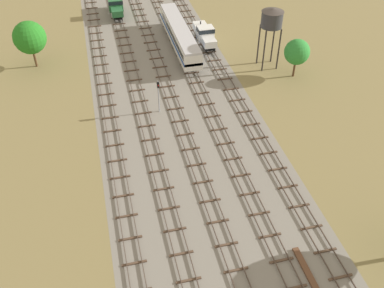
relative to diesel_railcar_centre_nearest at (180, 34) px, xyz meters
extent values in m
plane|color=olive|center=(-4.55, -8.17, -2.60)|extent=(480.00, 480.00, 0.00)
cube|color=gray|center=(-4.55, -8.17, -2.59)|extent=(22.18, 176.00, 0.01)
cube|color=#47382D|center=(-14.35, -7.17, -2.38)|extent=(0.07, 126.00, 0.15)
cube|color=#47382D|center=(-12.92, -7.17, -2.38)|extent=(0.07, 126.00, 0.15)
cube|color=brown|center=(-13.64, -41.67, -2.53)|extent=(2.40, 0.22, 0.14)
cube|color=brown|center=(-13.64, -38.67, -2.53)|extent=(2.40, 0.22, 0.14)
cube|color=brown|center=(-13.64, -35.67, -2.53)|extent=(2.40, 0.22, 0.14)
cube|color=brown|center=(-13.64, -32.67, -2.53)|extent=(2.40, 0.22, 0.14)
cube|color=brown|center=(-13.64, -29.67, -2.53)|extent=(2.40, 0.22, 0.14)
cube|color=brown|center=(-13.64, -26.67, -2.53)|extent=(2.40, 0.22, 0.14)
cube|color=brown|center=(-13.64, -23.67, -2.53)|extent=(2.40, 0.22, 0.14)
cube|color=brown|center=(-13.64, -20.67, -2.53)|extent=(2.40, 0.22, 0.14)
cube|color=brown|center=(-13.64, -17.67, -2.53)|extent=(2.40, 0.22, 0.14)
cube|color=brown|center=(-13.64, -14.67, -2.53)|extent=(2.40, 0.22, 0.14)
cube|color=brown|center=(-13.64, -11.67, -2.53)|extent=(2.40, 0.22, 0.14)
cube|color=brown|center=(-13.64, -8.67, -2.53)|extent=(2.40, 0.22, 0.14)
cube|color=brown|center=(-13.64, -5.67, -2.53)|extent=(2.40, 0.22, 0.14)
cube|color=brown|center=(-13.64, -2.67, -2.53)|extent=(2.40, 0.22, 0.14)
cube|color=brown|center=(-13.64, 0.33, -2.53)|extent=(2.40, 0.22, 0.14)
cube|color=brown|center=(-13.64, 3.33, -2.53)|extent=(2.40, 0.22, 0.14)
cube|color=brown|center=(-13.64, 6.33, -2.53)|extent=(2.40, 0.22, 0.14)
cube|color=brown|center=(-13.64, 9.33, -2.53)|extent=(2.40, 0.22, 0.14)
cube|color=brown|center=(-13.64, 12.33, -2.53)|extent=(2.40, 0.22, 0.14)
cube|color=brown|center=(-13.64, 15.33, -2.53)|extent=(2.40, 0.22, 0.14)
cube|color=brown|center=(-13.64, 18.33, -2.53)|extent=(2.40, 0.22, 0.14)
cube|color=brown|center=(-13.64, 21.33, -2.53)|extent=(2.40, 0.22, 0.14)
cube|color=brown|center=(-13.64, 24.33, -2.53)|extent=(2.40, 0.22, 0.14)
cube|color=#47382D|center=(-9.81, -7.17, -2.38)|extent=(0.07, 126.00, 0.15)
cube|color=#47382D|center=(-8.37, -7.17, -2.38)|extent=(0.07, 126.00, 0.15)
cube|color=brown|center=(-9.09, -44.67, -2.53)|extent=(2.40, 0.22, 0.14)
cube|color=brown|center=(-9.09, -41.67, -2.53)|extent=(2.40, 0.22, 0.14)
cube|color=brown|center=(-9.09, -38.67, -2.53)|extent=(2.40, 0.22, 0.14)
cube|color=brown|center=(-9.09, -35.67, -2.53)|extent=(2.40, 0.22, 0.14)
cube|color=brown|center=(-9.09, -32.67, -2.53)|extent=(2.40, 0.22, 0.14)
cube|color=brown|center=(-9.09, -29.67, -2.53)|extent=(2.40, 0.22, 0.14)
cube|color=brown|center=(-9.09, -26.67, -2.53)|extent=(2.40, 0.22, 0.14)
cube|color=brown|center=(-9.09, -23.67, -2.53)|extent=(2.40, 0.22, 0.14)
cube|color=brown|center=(-9.09, -20.67, -2.53)|extent=(2.40, 0.22, 0.14)
cube|color=brown|center=(-9.09, -17.67, -2.53)|extent=(2.40, 0.22, 0.14)
cube|color=brown|center=(-9.09, -14.67, -2.53)|extent=(2.40, 0.22, 0.14)
cube|color=brown|center=(-9.09, -11.67, -2.53)|extent=(2.40, 0.22, 0.14)
cube|color=brown|center=(-9.09, -8.67, -2.53)|extent=(2.40, 0.22, 0.14)
cube|color=brown|center=(-9.09, -5.67, -2.53)|extent=(2.40, 0.22, 0.14)
cube|color=brown|center=(-9.09, -2.67, -2.53)|extent=(2.40, 0.22, 0.14)
cube|color=brown|center=(-9.09, 0.33, -2.53)|extent=(2.40, 0.22, 0.14)
cube|color=brown|center=(-9.09, 3.33, -2.53)|extent=(2.40, 0.22, 0.14)
cube|color=brown|center=(-9.09, 6.33, -2.53)|extent=(2.40, 0.22, 0.14)
cube|color=brown|center=(-9.09, 9.33, -2.53)|extent=(2.40, 0.22, 0.14)
cube|color=brown|center=(-9.09, 12.33, -2.53)|extent=(2.40, 0.22, 0.14)
cube|color=brown|center=(-9.09, 15.33, -2.53)|extent=(2.40, 0.22, 0.14)
cube|color=brown|center=(-9.09, 18.33, -2.53)|extent=(2.40, 0.22, 0.14)
cube|color=brown|center=(-9.09, 21.33, -2.53)|extent=(2.40, 0.22, 0.14)
cube|color=brown|center=(-9.09, 24.33, -2.53)|extent=(2.40, 0.22, 0.14)
cube|color=#47382D|center=(-5.26, -7.17, -2.38)|extent=(0.07, 126.00, 0.15)
cube|color=#47382D|center=(-3.83, -7.17, -2.38)|extent=(0.07, 126.00, 0.15)
cube|color=brown|center=(-4.55, -44.67, -2.53)|extent=(2.40, 0.22, 0.14)
cube|color=brown|center=(-4.55, -41.67, -2.53)|extent=(2.40, 0.22, 0.14)
cube|color=brown|center=(-4.55, -38.67, -2.53)|extent=(2.40, 0.22, 0.14)
cube|color=brown|center=(-4.55, -35.67, -2.53)|extent=(2.40, 0.22, 0.14)
cube|color=brown|center=(-4.55, -32.67, -2.53)|extent=(2.40, 0.22, 0.14)
cube|color=brown|center=(-4.55, -29.67, -2.53)|extent=(2.40, 0.22, 0.14)
cube|color=brown|center=(-4.55, -26.67, -2.53)|extent=(2.40, 0.22, 0.14)
cube|color=brown|center=(-4.55, -23.67, -2.53)|extent=(2.40, 0.22, 0.14)
cube|color=brown|center=(-4.55, -20.67, -2.53)|extent=(2.40, 0.22, 0.14)
cube|color=brown|center=(-4.55, -17.67, -2.53)|extent=(2.40, 0.22, 0.14)
cube|color=brown|center=(-4.55, -14.67, -2.53)|extent=(2.40, 0.22, 0.14)
cube|color=brown|center=(-4.55, -11.67, -2.53)|extent=(2.40, 0.22, 0.14)
cube|color=brown|center=(-4.55, -8.67, -2.53)|extent=(2.40, 0.22, 0.14)
cube|color=brown|center=(-4.55, -5.67, -2.53)|extent=(2.40, 0.22, 0.14)
cube|color=brown|center=(-4.55, -2.67, -2.53)|extent=(2.40, 0.22, 0.14)
cube|color=brown|center=(-4.55, 0.33, -2.53)|extent=(2.40, 0.22, 0.14)
cube|color=brown|center=(-4.55, 3.33, -2.53)|extent=(2.40, 0.22, 0.14)
cube|color=brown|center=(-4.55, 6.33, -2.53)|extent=(2.40, 0.22, 0.14)
cube|color=brown|center=(-4.55, 9.33, -2.53)|extent=(2.40, 0.22, 0.14)
cube|color=brown|center=(-4.55, 12.33, -2.53)|extent=(2.40, 0.22, 0.14)
cube|color=brown|center=(-4.55, 15.33, -2.53)|extent=(2.40, 0.22, 0.14)
cube|color=brown|center=(-4.55, 18.33, -2.53)|extent=(2.40, 0.22, 0.14)
cube|color=brown|center=(-4.55, 21.33, -2.53)|extent=(2.40, 0.22, 0.14)
cube|color=#47382D|center=(-0.72, -7.17, -2.38)|extent=(0.07, 126.00, 0.15)
cube|color=#47382D|center=(0.72, -7.17, -2.38)|extent=(0.07, 126.00, 0.15)
cube|color=brown|center=(0.00, -47.67, -2.53)|extent=(2.40, 0.22, 0.14)
cube|color=brown|center=(0.00, -44.67, -2.53)|extent=(2.40, 0.22, 0.14)
cube|color=brown|center=(0.00, -41.67, -2.53)|extent=(2.40, 0.22, 0.14)
cube|color=brown|center=(0.00, -38.67, -2.53)|extent=(2.40, 0.22, 0.14)
cube|color=brown|center=(0.00, -35.67, -2.53)|extent=(2.40, 0.22, 0.14)
cube|color=brown|center=(0.00, -32.67, -2.53)|extent=(2.40, 0.22, 0.14)
cube|color=brown|center=(0.00, -29.67, -2.53)|extent=(2.40, 0.22, 0.14)
cube|color=brown|center=(0.00, -26.67, -2.53)|extent=(2.40, 0.22, 0.14)
cube|color=brown|center=(0.00, -23.67, -2.53)|extent=(2.40, 0.22, 0.14)
cube|color=brown|center=(0.00, -20.67, -2.53)|extent=(2.40, 0.22, 0.14)
cube|color=brown|center=(0.00, -17.67, -2.53)|extent=(2.40, 0.22, 0.14)
cube|color=brown|center=(0.00, -14.67, -2.53)|extent=(2.40, 0.22, 0.14)
cube|color=brown|center=(0.00, -11.67, -2.53)|extent=(2.40, 0.22, 0.14)
cube|color=brown|center=(0.00, -8.67, -2.53)|extent=(2.40, 0.22, 0.14)
cube|color=brown|center=(0.00, -5.67, -2.53)|extent=(2.40, 0.22, 0.14)
cube|color=brown|center=(0.00, -2.67, -2.53)|extent=(2.40, 0.22, 0.14)
cube|color=brown|center=(0.00, 0.33, -2.53)|extent=(2.40, 0.22, 0.14)
cube|color=brown|center=(0.00, 3.33, -2.53)|extent=(2.40, 0.22, 0.14)
cube|color=brown|center=(0.00, 6.33, -2.53)|extent=(2.40, 0.22, 0.14)
cube|color=brown|center=(0.00, 9.33, -2.53)|extent=(2.40, 0.22, 0.14)
cube|color=brown|center=(0.00, 12.33, -2.53)|extent=(2.40, 0.22, 0.14)
cube|color=brown|center=(0.00, 15.33, -2.53)|extent=(2.40, 0.22, 0.14)
cube|color=brown|center=(0.00, 18.33, -2.53)|extent=(2.40, 0.22, 0.14)
cube|color=brown|center=(0.00, 21.33, -2.53)|extent=(2.40, 0.22, 0.14)
cube|color=#47382D|center=(3.83, -7.17, -2.38)|extent=(0.07, 126.00, 0.15)
cube|color=#47382D|center=(5.26, -7.17, -2.38)|extent=(0.07, 126.00, 0.15)
cube|color=brown|center=(4.55, -47.67, -2.53)|extent=(2.40, 0.22, 0.14)
cube|color=brown|center=(4.55, -44.67, -2.53)|extent=(2.40, 0.22, 0.14)
cube|color=brown|center=(4.55, -41.67, -2.53)|extent=(2.40, 0.22, 0.14)
cube|color=brown|center=(4.55, -38.67, -2.53)|extent=(2.40, 0.22, 0.14)
cube|color=brown|center=(4.55, -35.67, -2.53)|extent=(2.40, 0.22, 0.14)
cube|color=brown|center=(4.55, -32.67, -2.53)|extent=(2.40, 0.22, 0.14)
cube|color=brown|center=(4.55, -29.67, -2.53)|extent=(2.40, 0.22, 0.14)
cube|color=brown|center=(4.55, -26.67, -2.53)|extent=(2.40, 0.22, 0.14)
cube|color=brown|center=(4.55, -23.67, -2.53)|extent=(2.40, 0.22, 0.14)
cube|color=brown|center=(4.55, -20.67, -2.53)|extent=(2.40, 0.22, 0.14)
cube|color=brown|center=(4.55, -17.67, -2.53)|extent=(2.40, 0.22, 0.14)
cube|color=brown|center=(4.55, -14.67, -2.53)|extent=(2.40, 0.22, 0.14)
cube|color=brown|center=(4.55, -11.67, -2.53)|extent=(2.40, 0.22, 0.14)
cube|color=brown|center=(4.55, -8.67, -2.53)|extent=(2.40, 0.22, 0.14)
cube|color=brown|center=(4.55, -5.67, -2.53)|extent=(2.40, 0.22, 0.14)
cube|color=brown|center=(4.55, -2.67, -2.53)|extent=(2.40, 0.22, 0.14)
cube|color=brown|center=(4.55, 0.33, -2.53)|extent=(2.40, 0.22, 0.14)
cube|color=brown|center=(4.55, 3.33, -2.53)|extent=(2.40, 0.22, 0.14)
cube|color=brown|center=(4.55, 6.33, -2.53)|extent=(2.40, 0.22, 0.14)
cube|color=brown|center=(4.55, 9.33, -2.53)|extent=(2.40, 0.22, 0.14)
cube|color=brown|center=(4.55, 12.33, -2.53)|extent=(2.40, 0.22, 0.14)
cube|color=brown|center=(4.55, 15.33, -2.53)|extent=(2.40, 0.22, 0.14)
cube|color=brown|center=(4.55, 18.33, -2.53)|extent=(2.40, 0.22, 0.14)
cube|color=brown|center=(4.55, 21.33, -2.53)|extent=(2.40, 0.22, 0.14)
cube|color=white|center=(0.00, 0.01, -0.17)|extent=(2.90, 20.00, 2.60)
cube|color=#193F99|center=(0.00, 0.01, -0.43)|extent=(2.96, 20.00, 0.44)
cube|color=black|center=(0.00, -0.99, 0.48)|extent=(2.96, 16.80, 0.70)
cube|color=#B7B7BC|center=(0.00, 0.01, 1.31)|extent=(2.67, 20.00, 0.36)
cube|color=#193F99|center=(0.00, 10.26, -0.30)|extent=(2.67, 0.50, 2.34)
cylinder|color=black|center=(-0.72, 6.11, -1.89)|extent=(0.13, 0.84, 0.84)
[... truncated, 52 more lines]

